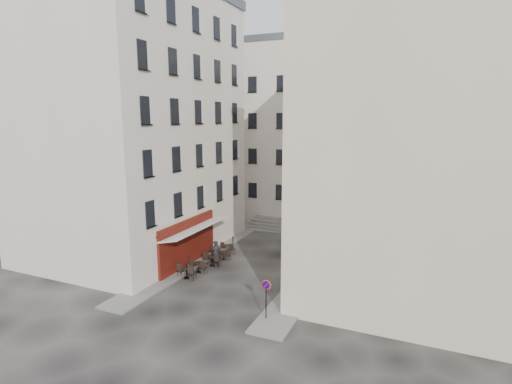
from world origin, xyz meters
The scene contains 18 objects.
ground centered at (0.00, 0.00, 0.00)m, with size 90.00×90.00×0.00m, color black.
sidewalk_left centered at (-4.50, 4.00, 0.06)m, with size 2.00×22.00×0.12m, color slate.
sidewalk_right centered at (4.50, 3.00, 0.06)m, with size 2.00×18.00×0.12m, color slate.
building_left centered at (-10.50, 3.00, 10.31)m, with size 12.20×16.20×20.60m.
building_right centered at (10.50, 3.50, 9.31)m, with size 12.20×14.20×18.60m.
building_back centered at (-1.00, 19.00, 9.31)m, with size 18.20×10.20×18.60m.
cafe_storefront centered at (-4.32, 1.00, 1.88)m, with size 1.74×7.30×3.50m.
stone_steps centered at (0.00, 12.57, 0.40)m, with size 9.00×3.15×0.80m.
bollard_near centered at (-3.25, -1.00, 0.53)m, with size 0.12×0.12×0.98m.
bollard_mid centered at (-3.25, 2.50, 0.53)m, with size 0.12×0.12×0.98m.
bollard_far centered at (-3.25, 6.00, 0.53)m, with size 0.12×0.12×0.98m.
no_parking_sign centered at (3.96, -4.30, 1.62)m, with size 0.52×0.10×2.29m.
bistro_table_a centered at (-3.13, -1.19, 0.51)m, with size 1.42×0.66×1.00m.
bistro_table_b centered at (-2.96, 0.06, 0.48)m, with size 1.34×0.63×0.94m.
bistro_table_c centered at (-2.72, 1.56, 0.50)m, with size 1.40×0.66×0.98m.
bistro_table_d centered at (-2.56, 3.09, 0.42)m, with size 1.18×0.55×0.83m.
bistro_table_e centered at (-2.95, 4.49, 0.45)m, with size 1.24×0.58×0.87m.
pedestrian centered at (-2.48, 1.68, 0.97)m, with size 0.71×0.47×1.95m, color black.
Camera 1 is at (11.45, -22.76, 10.74)m, focal length 28.00 mm.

